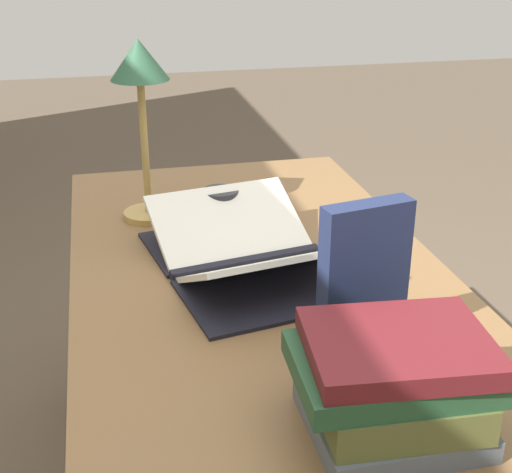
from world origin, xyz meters
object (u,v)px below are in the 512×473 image
reading_lamp (141,84)px  book_standing_upright (364,279)px  open_book (247,253)px  coffee_mug (221,210)px  book_stack_tall (395,383)px  pencil (330,242)px

reading_lamp → book_standing_upright: bearing=-156.3°
open_book → coffee_mug: 0.21m
book_stack_tall → book_standing_upright: (0.21, -0.03, 0.06)m
reading_lamp → book_stack_tall: bearing=-163.2°
reading_lamp → coffee_mug: reading_lamp is taller
open_book → coffee_mug: (0.21, 0.02, 0.02)m
open_book → reading_lamp: size_ratio=1.27×
open_book → coffee_mug: size_ratio=4.62×
book_stack_tall → book_standing_upright: size_ratio=1.09×
open_book → book_standing_upright: size_ratio=2.05×
coffee_mug → pencil: (-0.13, -0.23, -0.05)m
book_standing_upright → coffee_mug: (0.57, 0.14, -0.08)m
book_standing_upright → pencil: bearing=-22.2°
coffee_mug → pencil: 0.27m
coffee_mug → book_stack_tall: bearing=-171.9°
pencil → open_book: bearing=109.5°
open_book → coffee_mug: bearing=-5.0°
book_standing_upright → pencil: (0.43, -0.09, -0.13)m
open_book → book_stack_tall: 0.58m
book_stack_tall → pencil: size_ratio=1.79×
reading_lamp → pencil: size_ratio=2.63×
book_stack_tall → reading_lamp: reading_lamp is taller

